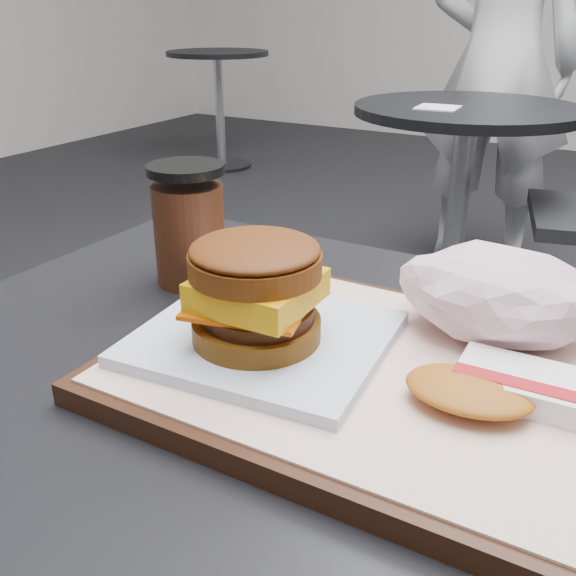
# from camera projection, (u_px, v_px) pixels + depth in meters

# --- Properties ---
(customer_table) EXTENTS (0.80, 0.60, 0.77)m
(customer_table) POSITION_uv_depth(u_px,v_px,m) (332.00, 568.00, 0.56)
(customer_table) COLOR #A5A5AA
(customer_table) RESTS_ON ground
(serving_tray) EXTENTS (0.38, 0.28, 0.02)m
(serving_tray) POSITION_uv_depth(u_px,v_px,m) (371.00, 374.00, 0.49)
(serving_tray) COLOR black
(serving_tray) RESTS_ON customer_table
(breakfast_sandwich) EXTENTS (0.20, 0.19, 0.09)m
(breakfast_sandwich) POSITION_uv_depth(u_px,v_px,m) (258.00, 303.00, 0.49)
(breakfast_sandwich) COLOR white
(breakfast_sandwich) RESTS_ON serving_tray
(hash_brown) EXTENTS (0.12, 0.09, 0.02)m
(hash_brown) POSITION_uv_depth(u_px,v_px,m) (499.00, 387.00, 0.44)
(hash_brown) COLOR white
(hash_brown) RESTS_ON serving_tray
(crumpled_wrapper) EXTENTS (0.16, 0.12, 0.07)m
(crumpled_wrapper) POSITION_uv_depth(u_px,v_px,m) (498.00, 294.00, 0.52)
(crumpled_wrapper) COLOR white
(crumpled_wrapper) RESTS_ON serving_tray
(coffee_cup) EXTENTS (0.08, 0.08, 0.12)m
(coffee_cup) POSITION_uv_depth(u_px,v_px,m) (189.00, 229.00, 0.65)
(coffee_cup) COLOR #3A1A0E
(coffee_cup) RESTS_ON customer_table
(neighbor_table) EXTENTS (0.70, 0.70, 0.75)m
(neighbor_table) POSITION_uv_depth(u_px,v_px,m) (462.00, 169.00, 2.04)
(neighbor_table) COLOR black
(neighbor_table) RESTS_ON ground
(napkin) EXTENTS (0.13, 0.13, 0.00)m
(napkin) POSITION_uv_depth(u_px,v_px,m) (438.00, 108.00, 1.90)
(napkin) COLOR white
(napkin) RESTS_ON neighbor_table
(patron) EXTENTS (0.62, 0.42, 1.64)m
(patron) POSITION_uv_depth(u_px,v_px,m) (500.00, 63.00, 2.51)
(patron) COLOR silver
(patron) RESTS_ON ground
(bg_table_mid) EXTENTS (0.66, 0.66, 0.75)m
(bg_table_mid) POSITION_uv_depth(u_px,v_px,m) (219.00, 81.00, 4.20)
(bg_table_mid) COLOR black
(bg_table_mid) RESTS_ON ground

